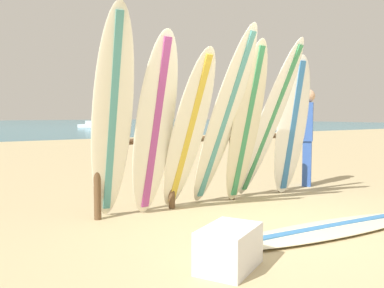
{
  "coord_description": "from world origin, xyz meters",
  "views": [
    {
      "loc": [
        -3.31,
        -3.18,
        1.31
      ],
      "look_at": [
        0.06,
        1.88,
        0.86
      ],
      "focal_mm": 37.52,
      "sensor_mm": 36.0,
      "label": 1
    }
  ],
  "objects_px": {
    "cooler_box": "(229,248)",
    "surfboard_leaning_far_right": "(292,127)",
    "surfboard_leaning_center_right": "(246,124)",
    "surfboard_leaning_far_left": "(112,118)",
    "surfboard_leaning_center_left": "(188,133)",
    "surfboard_leaning_left": "(155,126)",
    "surfboard_lying_on_sand": "(328,229)",
    "beachgoer_standing": "(308,133)",
    "small_boat_offshore": "(91,125)",
    "surfboard_leaning_center": "(223,120)",
    "surfboard_leaning_right": "(269,122)",
    "surfboard_rack": "(203,156)"
  },
  "relations": [
    {
      "from": "surfboard_rack",
      "to": "beachgoer_standing",
      "type": "bearing_deg",
      "value": 3.74
    },
    {
      "from": "surfboard_rack",
      "to": "cooler_box",
      "type": "relative_size",
      "value": 5.56
    },
    {
      "from": "surfboard_leaning_left",
      "to": "surfboard_leaning_right",
      "type": "bearing_deg",
      "value": -1.09
    },
    {
      "from": "surfboard_leaning_right",
      "to": "surfboard_lying_on_sand",
      "type": "bearing_deg",
      "value": -111.74
    },
    {
      "from": "surfboard_rack",
      "to": "small_boat_offshore",
      "type": "relative_size",
      "value": 1.25
    },
    {
      "from": "small_boat_offshore",
      "to": "surfboard_leaning_far_left",
      "type": "bearing_deg",
      "value": -109.12
    },
    {
      "from": "surfboard_leaning_center_right",
      "to": "small_boat_offshore",
      "type": "relative_size",
      "value": 0.87
    },
    {
      "from": "surfboard_leaning_center",
      "to": "surfboard_leaning_right",
      "type": "distance_m",
      "value": 0.92
    },
    {
      "from": "surfboard_leaning_left",
      "to": "surfboard_leaning_center",
      "type": "distance_m",
      "value": 1.03
    },
    {
      "from": "surfboard_leaning_far_right",
      "to": "surfboard_leaning_center_right",
      "type": "bearing_deg",
      "value": -174.48
    },
    {
      "from": "surfboard_leaning_far_left",
      "to": "surfboard_leaning_center_left",
      "type": "relative_size",
      "value": 1.19
    },
    {
      "from": "surfboard_rack",
      "to": "surfboard_lying_on_sand",
      "type": "xyz_separation_m",
      "value": [
        0.33,
        -1.95,
        -0.67
      ]
    },
    {
      "from": "surfboard_leaning_center",
      "to": "surfboard_leaning_center_right",
      "type": "relative_size",
      "value": 1.06
    },
    {
      "from": "surfboard_leaning_far_right",
      "to": "small_boat_offshore",
      "type": "distance_m",
      "value": 35.38
    },
    {
      "from": "surfboard_leaning_right",
      "to": "surfboard_leaning_far_left",
      "type": "bearing_deg",
      "value": 178.27
    },
    {
      "from": "surfboard_leaning_left",
      "to": "beachgoer_standing",
      "type": "distance_m",
      "value": 3.46
    },
    {
      "from": "surfboard_lying_on_sand",
      "to": "cooler_box",
      "type": "relative_size",
      "value": 4.88
    },
    {
      "from": "surfboard_leaning_far_right",
      "to": "small_boat_offshore",
      "type": "xyz_separation_m",
      "value": [
        8.83,
        34.25,
        -0.86
      ]
    },
    {
      "from": "surfboard_rack",
      "to": "surfboard_leaning_right",
      "type": "bearing_deg",
      "value": -20.13
    },
    {
      "from": "surfboard_leaning_center",
      "to": "surfboard_leaning_center_left",
      "type": "bearing_deg",
      "value": 178.14
    },
    {
      "from": "surfboard_rack",
      "to": "surfboard_leaning_left",
      "type": "relative_size",
      "value": 1.43
    },
    {
      "from": "surfboard_leaning_far_right",
      "to": "surfboard_leaning_left",
      "type": "bearing_deg",
      "value": -179.84
    },
    {
      "from": "surfboard_lying_on_sand",
      "to": "surfboard_leaning_right",
      "type": "bearing_deg",
      "value": 68.26
    },
    {
      "from": "surfboard_leaning_left",
      "to": "surfboard_leaning_right",
      "type": "relative_size",
      "value": 0.97
    },
    {
      "from": "surfboard_leaning_center_left",
      "to": "cooler_box",
      "type": "distance_m",
      "value": 2.13
    },
    {
      "from": "small_boat_offshore",
      "to": "cooler_box",
      "type": "bearing_deg",
      "value": -107.82
    },
    {
      "from": "beachgoer_standing",
      "to": "surfboard_rack",
      "type": "bearing_deg",
      "value": -176.26
    },
    {
      "from": "surfboard_leaning_left",
      "to": "surfboard_leaning_far_right",
      "type": "xyz_separation_m",
      "value": [
        2.49,
        0.01,
        -0.05
      ]
    },
    {
      "from": "surfboard_leaning_far_left",
      "to": "small_boat_offshore",
      "type": "relative_size",
      "value": 0.95
    },
    {
      "from": "surfboard_leaning_left",
      "to": "beachgoer_standing",
      "type": "xyz_separation_m",
      "value": [
        3.42,
        0.48,
        -0.19
      ]
    },
    {
      "from": "surfboard_leaning_far_left",
      "to": "surfboard_leaning_center",
      "type": "height_order",
      "value": "surfboard_leaning_far_left"
    },
    {
      "from": "surfboard_leaning_center_left",
      "to": "surfboard_leaning_left",
      "type": "bearing_deg",
      "value": 171.86
    },
    {
      "from": "surfboard_leaning_center",
      "to": "cooler_box",
      "type": "relative_size",
      "value": 4.13
    },
    {
      "from": "surfboard_rack",
      "to": "surfboard_leaning_far_left",
      "type": "bearing_deg",
      "value": -169.58
    },
    {
      "from": "cooler_box",
      "to": "surfboard_leaning_right",
      "type": "bearing_deg",
      "value": 11.22
    },
    {
      "from": "cooler_box",
      "to": "surfboard_leaning_center_right",
      "type": "bearing_deg",
      "value": 17.7
    },
    {
      "from": "surfboard_leaning_center_right",
      "to": "surfboard_leaning_center_left",
      "type": "bearing_deg",
      "value": 178.24
    },
    {
      "from": "surfboard_leaning_right",
      "to": "surfboard_leaning_far_right",
      "type": "distance_m",
      "value": 0.55
    },
    {
      "from": "surfboard_lying_on_sand",
      "to": "beachgoer_standing",
      "type": "xyz_separation_m",
      "value": [
        2.12,
        2.11,
        0.94
      ]
    },
    {
      "from": "surfboard_leaning_right",
      "to": "surfboard_lying_on_sand",
      "type": "height_order",
      "value": "surfboard_leaning_right"
    },
    {
      "from": "cooler_box",
      "to": "surfboard_leaning_far_right",
      "type": "bearing_deg",
      "value": 5.93
    },
    {
      "from": "small_boat_offshore",
      "to": "surfboard_leaning_center_right",
      "type": "bearing_deg",
      "value": -106.05
    },
    {
      "from": "surfboard_leaning_far_left",
      "to": "surfboard_leaning_far_right",
      "type": "xyz_separation_m",
      "value": [
        3.04,
        -0.03,
        -0.16
      ]
    },
    {
      "from": "surfboard_rack",
      "to": "surfboard_leaning_center",
      "type": "xyz_separation_m",
      "value": [
        0.05,
        -0.4,
        0.53
      ]
    },
    {
      "from": "beachgoer_standing",
      "to": "surfboard_leaning_far_left",
      "type": "bearing_deg",
      "value": -173.68
    },
    {
      "from": "small_boat_offshore",
      "to": "surfboard_leaning_far_right",
      "type": "bearing_deg",
      "value": -104.45
    },
    {
      "from": "surfboard_leaning_far_left",
      "to": "surfboard_lying_on_sand",
      "type": "distance_m",
      "value": 2.79
    },
    {
      "from": "surfboard_lying_on_sand",
      "to": "surfboard_leaning_center",
      "type": "bearing_deg",
      "value": 100.34
    },
    {
      "from": "surfboard_rack",
      "to": "small_boat_offshore",
      "type": "xyz_separation_m",
      "value": [
        10.34,
        33.94,
        -0.45
      ]
    },
    {
      "from": "beachgoer_standing",
      "to": "small_boat_offshore",
      "type": "distance_m",
      "value": 34.7
    }
  ]
}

